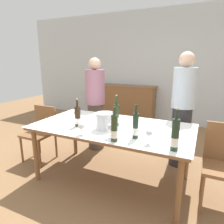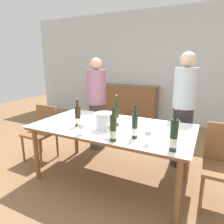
{
  "view_description": "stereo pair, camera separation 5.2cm",
  "coord_description": "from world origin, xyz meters",
  "px_view_note": "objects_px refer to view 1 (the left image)",
  "views": [
    {
      "loc": [
        1.03,
        -2.19,
        1.56
      ],
      "look_at": [
        0.0,
        0.0,
        0.94
      ],
      "focal_mm": 32.0,
      "sensor_mm": 36.0,
      "label": 1
    },
    {
      "loc": [
        1.08,
        -2.17,
        1.56
      ],
      "look_at": [
        0.0,
        0.0,
        0.94
      ],
      "focal_mm": 32.0,
      "sensor_mm": 36.0,
      "label": 2
    }
  ],
  "objects_px": {
    "wine_glass_2": "(82,127)",
    "chair_right_end": "(224,160)",
    "wine_bottle_0": "(175,136)",
    "wine_bottle_3": "(136,126)",
    "person_host": "(96,105)",
    "dining_table": "(112,130)",
    "wine_glass_1": "(149,134)",
    "sideboard_cabinet": "(125,103)",
    "person_guest_left": "(182,111)",
    "ice_bucket": "(105,120)",
    "wine_bottle_4": "(116,115)",
    "wine_glass_0": "(177,123)",
    "wine_bottle_2": "(114,129)",
    "wine_bottle_1": "(78,117)",
    "wine_glass_3": "(111,128)",
    "chair_left_end": "(41,129)"
  },
  "relations": [
    {
      "from": "wine_glass_0",
      "to": "wine_glass_3",
      "type": "xyz_separation_m",
      "value": [
        -0.6,
        -0.54,
        0.02
      ]
    },
    {
      "from": "wine_glass_1",
      "to": "person_host",
      "type": "distance_m",
      "value": 1.73
    },
    {
      "from": "ice_bucket",
      "to": "wine_bottle_0",
      "type": "xyz_separation_m",
      "value": [
        0.85,
        -0.26,
        0.04
      ]
    },
    {
      "from": "wine_bottle_2",
      "to": "wine_bottle_4",
      "type": "height_order",
      "value": "wine_bottle_4"
    },
    {
      "from": "dining_table",
      "to": "wine_bottle_1",
      "type": "bearing_deg",
      "value": -153.39
    },
    {
      "from": "wine_glass_2",
      "to": "chair_right_end",
      "type": "distance_m",
      "value": 1.59
    },
    {
      "from": "wine_bottle_4",
      "to": "wine_glass_0",
      "type": "xyz_separation_m",
      "value": [
        0.72,
        0.14,
        -0.04
      ]
    },
    {
      "from": "wine_bottle_0",
      "to": "wine_bottle_1",
      "type": "height_order",
      "value": "wine_bottle_0"
    },
    {
      "from": "wine_glass_2",
      "to": "chair_left_end",
      "type": "relative_size",
      "value": 0.16
    },
    {
      "from": "wine_glass_1",
      "to": "wine_bottle_1",
      "type": "bearing_deg",
      "value": 170.04
    },
    {
      "from": "wine_bottle_1",
      "to": "chair_right_end",
      "type": "bearing_deg",
      "value": 9.38
    },
    {
      "from": "dining_table",
      "to": "wine_glass_0",
      "type": "xyz_separation_m",
      "value": [
        0.77,
        0.16,
        0.16
      ]
    },
    {
      "from": "person_host",
      "to": "ice_bucket",
      "type": "bearing_deg",
      "value": -54.62
    },
    {
      "from": "dining_table",
      "to": "wine_glass_2",
      "type": "distance_m",
      "value": 0.49
    },
    {
      "from": "wine_bottle_1",
      "to": "wine_glass_0",
      "type": "xyz_separation_m",
      "value": [
        1.15,
        0.36,
        -0.02
      ]
    },
    {
      "from": "wine_glass_2",
      "to": "sideboard_cabinet",
      "type": "bearing_deg",
      "value": 103.0
    },
    {
      "from": "wine_bottle_3",
      "to": "ice_bucket",
      "type": "bearing_deg",
      "value": 163.14
    },
    {
      "from": "chair_right_end",
      "to": "wine_glass_2",
      "type": "bearing_deg",
      "value": -160.45
    },
    {
      "from": "wine_bottle_3",
      "to": "person_guest_left",
      "type": "height_order",
      "value": "person_guest_left"
    },
    {
      "from": "dining_table",
      "to": "ice_bucket",
      "type": "relative_size",
      "value": 8.5
    },
    {
      "from": "wine_bottle_0",
      "to": "wine_bottle_3",
      "type": "bearing_deg",
      "value": 162.27
    },
    {
      "from": "ice_bucket",
      "to": "wine_bottle_4",
      "type": "relative_size",
      "value": 0.59
    },
    {
      "from": "sideboard_cabinet",
      "to": "wine_bottle_3",
      "type": "bearing_deg",
      "value": -66.47
    },
    {
      "from": "ice_bucket",
      "to": "person_host",
      "type": "distance_m",
      "value": 1.16
    },
    {
      "from": "dining_table",
      "to": "wine_bottle_3",
      "type": "height_order",
      "value": "wine_bottle_3"
    },
    {
      "from": "ice_bucket",
      "to": "wine_bottle_0",
      "type": "bearing_deg",
      "value": -17.29
    },
    {
      "from": "wine_bottle_2",
      "to": "wine_bottle_3",
      "type": "relative_size",
      "value": 0.98
    },
    {
      "from": "wine_bottle_0",
      "to": "person_host",
      "type": "relative_size",
      "value": 0.25
    },
    {
      "from": "wine_bottle_0",
      "to": "chair_left_end",
      "type": "height_order",
      "value": "wine_bottle_0"
    },
    {
      "from": "sideboard_cabinet",
      "to": "chair_left_end",
      "type": "distance_m",
      "value": 2.65
    },
    {
      "from": "dining_table",
      "to": "sideboard_cabinet",
      "type": "bearing_deg",
      "value": 108.27
    },
    {
      "from": "wine_bottle_1",
      "to": "person_guest_left",
      "type": "bearing_deg",
      "value": 41.18
    },
    {
      "from": "wine_bottle_2",
      "to": "wine_glass_0",
      "type": "bearing_deg",
      "value": 48.97
    },
    {
      "from": "chair_left_end",
      "to": "person_guest_left",
      "type": "bearing_deg",
      "value": 19.48
    },
    {
      "from": "wine_bottle_2",
      "to": "wine_glass_2",
      "type": "bearing_deg",
      "value": 178.47
    },
    {
      "from": "wine_bottle_0",
      "to": "wine_glass_1",
      "type": "distance_m",
      "value": 0.26
    },
    {
      "from": "wine_bottle_4",
      "to": "chair_left_end",
      "type": "bearing_deg",
      "value": 177.68
    },
    {
      "from": "wine_glass_0",
      "to": "person_host",
      "type": "relative_size",
      "value": 0.09
    },
    {
      "from": "sideboard_cabinet",
      "to": "ice_bucket",
      "type": "distance_m",
      "value": 3.0
    },
    {
      "from": "dining_table",
      "to": "wine_glass_1",
      "type": "xyz_separation_m",
      "value": [
        0.57,
        -0.36,
        0.17
      ]
    },
    {
      "from": "person_guest_left",
      "to": "ice_bucket",
      "type": "bearing_deg",
      "value": -129.42
    },
    {
      "from": "wine_bottle_0",
      "to": "chair_left_end",
      "type": "bearing_deg",
      "value": 166.95
    },
    {
      "from": "wine_bottle_2",
      "to": "person_guest_left",
      "type": "height_order",
      "value": "person_guest_left"
    },
    {
      "from": "wine_bottle_1",
      "to": "wine_glass_2",
      "type": "height_order",
      "value": "wine_bottle_1"
    },
    {
      "from": "wine_glass_1",
      "to": "person_host",
      "type": "height_order",
      "value": "person_host"
    },
    {
      "from": "wine_bottle_1",
      "to": "wine_glass_2",
      "type": "distance_m",
      "value": 0.33
    },
    {
      "from": "wine_bottle_1",
      "to": "chair_left_end",
      "type": "relative_size",
      "value": 0.41
    },
    {
      "from": "wine_bottle_3",
      "to": "chair_left_end",
      "type": "relative_size",
      "value": 0.43
    },
    {
      "from": "wine_glass_1",
      "to": "dining_table",
      "type": "bearing_deg",
      "value": 147.79
    },
    {
      "from": "wine_bottle_4",
      "to": "chair_left_end",
      "type": "relative_size",
      "value": 0.46
    }
  ]
}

